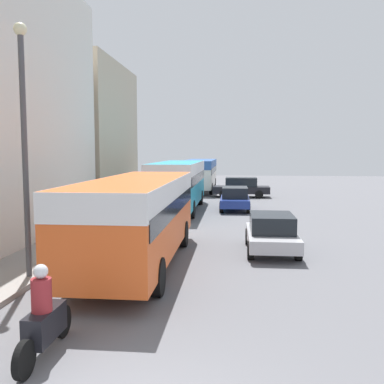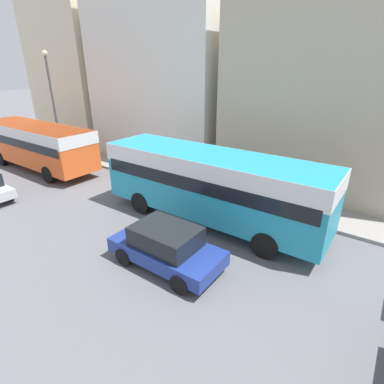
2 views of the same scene
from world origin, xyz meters
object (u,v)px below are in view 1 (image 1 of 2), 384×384
at_px(car_crossing, 235,198).
at_px(bus_third_in_line, 200,171).
at_px(car_far_curb, 272,232).
at_px(bus_following, 178,179).
at_px(motorcycle_behind_lead, 44,320).
at_px(pedestrian_near_curb, 156,182).
at_px(car_distant, 241,187).
at_px(bus_lead, 138,209).

bearing_deg(car_crossing, bus_third_in_line, 104.07).
xyz_separation_m(bus_third_in_line, car_crossing, (3.17, -12.63, -1.13)).
bearing_deg(bus_third_in_line, car_far_curb, -79.27).
distance_m(bus_following, car_far_curb, 11.67).
bearing_deg(motorcycle_behind_lead, car_crossing, 79.96).
height_order(bus_third_in_line, pedestrian_near_curb, bus_third_in_line).
bearing_deg(bus_third_in_line, car_distant, -52.65).
relative_size(car_crossing, car_far_curb, 1.00).
bearing_deg(car_distant, pedestrian_near_curb, -112.95).
distance_m(bus_following, car_distant, 9.29).
height_order(bus_lead, pedestrian_near_curb, bus_lead).
relative_size(bus_lead, car_distant, 2.05).
relative_size(car_far_curb, car_distant, 0.85).
relative_size(bus_lead, bus_following, 0.95).
bearing_deg(pedestrian_near_curb, motorcycle_behind_lead, -83.41).
bearing_deg(car_far_curb, car_distant, -87.57).
height_order(motorcycle_behind_lead, car_far_curb, motorcycle_behind_lead).
relative_size(bus_lead, car_far_curb, 2.41).
distance_m(bus_lead, motorcycle_behind_lead, 6.40).
distance_m(bus_lead, car_far_curb, 5.16).
height_order(bus_lead, car_distant, bus_lead).
xyz_separation_m(car_crossing, car_far_curb, (1.32, -11.03, -0.03)).
distance_m(bus_third_in_line, car_crossing, 13.07).
bearing_deg(pedestrian_near_curb, car_distant, -22.95).
relative_size(bus_following, car_far_curb, 2.53).
height_order(bus_following, bus_third_in_line, bus_following).
distance_m(bus_third_in_line, motorcycle_behind_lead, 32.29).
distance_m(bus_following, motorcycle_behind_lead, 19.19).
relative_size(motorcycle_behind_lead, pedestrian_near_curb, 1.41).
relative_size(motorcycle_behind_lead, car_crossing, 0.58).
distance_m(bus_lead, bus_third_in_line, 25.98).
height_order(car_crossing, car_far_curb, car_crossing).
bearing_deg(car_crossing, car_far_curb, -83.18).
bearing_deg(bus_lead, car_crossing, 76.71).
bearing_deg(bus_third_in_line, pedestrian_near_curb, -156.91).
xyz_separation_m(bus_third_in_line, pedestrian_near_curb, (-3.85, -1.64, -0.93)).
bearing_deg(bus_third_in_line, bus_lead, -89.97).
distance_m(bus_third_in_line, pedestrian_near_curb, 4.28).
xyz_separation_m(bus_following, pedestrian_near_curb, (-3.50, 11.47, -1.01)).
xyz_separation_m(bus_lead, bus_following, (-0.36, 12.86, 0.11)).
bearing_deg(car_distant, bus_following, -25.95).
xyz_separation_m(bus_following, motorcycle_behind_lead, (0.04, -19.15, -1.28)).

